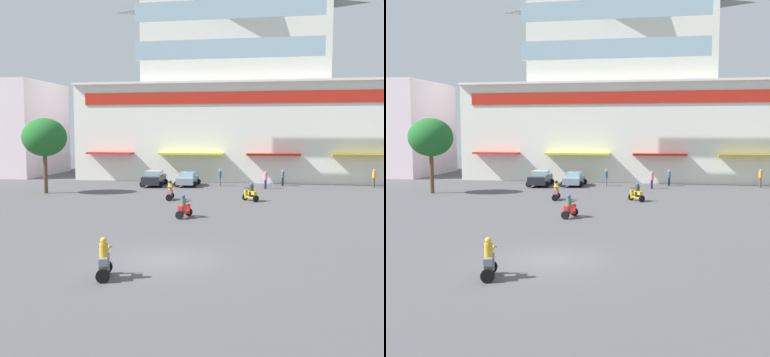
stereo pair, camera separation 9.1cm
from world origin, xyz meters
The scene contains 14 objects.
ground_plane centered at (0.00, 13.00, 0.00)m, with size 128.00×128.00×0.00m, color #504F52.
colonial_building centered at (0.00, 35.83, 9.12)m, with size 34.40×16.00×21.59m.
flank_building_left centered at (-27.50, 35.23, 5.63)m, with size 9.59×11.66×11.26m.
plaza_tree_0 centered at (-15.16, 19.08, 4.85)m, with size 3.92×3.39×6.53m.
parked_car_0 centered at (-7.20, 25.95, 0.77)m, with size 2.45×4.07×1.52m.
parked_car_1 centered at (-3.94, 26.57, 0.69)m, with size 2.26×3.86×1.35m.
scooter_rider_0 centered at (-3.59, 17.04, 0.63)m, with size 0.64×1.42×1.54m.
scooter_rider_1 centered at (2.72, 17.46, 0.60)m, with size 1.34×1.35×1.46m.
scooter_rider_2 centered at (-1.66, -2.92, 0.66)m, with size 0.84×1.41×1.59m.
scooter_rider_4 centered at (-1.07, 9.72, 0.61)m, with size 0.87×1.56×1.49m.
pedestrian_0 centered at (-0.80, 27.11, 0.94)m, with size 0.42×0.42×1.63m.
pedestrian_1 centered at (3.68, 25.53, 0.94)m, with size 0.47×0.47×1.65m.
pedestrian_2 centered at (5.30, 28.20, 0.93)m, with size 0.46×0.46×1.61m.
pedestrian_3 centered at (13.92, 28.47, 1.00)m, with size 0.50×0.50×1.75m.
Camera 1 is at (4.58, -19.46, 5.54)m, focal length 44.68 mm.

